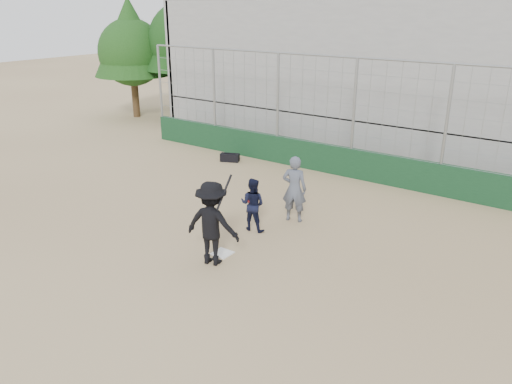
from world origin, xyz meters
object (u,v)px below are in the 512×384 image
Objects in this scene: catcher_crouched at (253,213)px; batter_at_plate at (212,223)px; umpire at (294,192)px; equipment_bag at (230,158)px.

batter_at_plate is at bearing -81.65° from catcher_crouched.
umpire is (0.56, 1.16, 0.34)m from catcher_crouched.
batter_at_plate reaches higher than catcher_crouched.
catcher_crouched reaches higher than equipment_bag.
batter_at_plate is 7.95m from equipment_bag.
umpire is (0.27, 3.12, -0.15)m from batter_at_plate.
catcher_crouched is at bearing -46.31° from equipment_bag.
equipment_bag is at bearing -49.95° from umpire.
batter_at_plate is 2.10× the size of catcher_crouched.
batter_at_plate is 3.13m from umpire.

